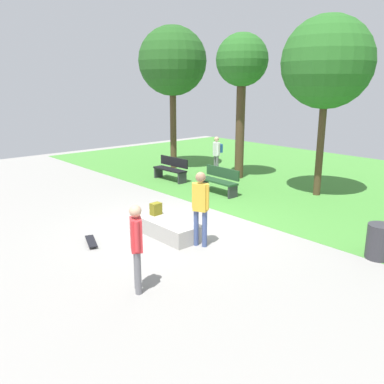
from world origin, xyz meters
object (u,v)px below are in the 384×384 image
(trash_bin, at_px, (379,242))
(pedestrian_with_backpack, at_px, (217,152))
(tree_slender_maple, at_px, (242,64))
(skateboard_by_ledge, at_px, (91,241))
(tree_young_birch, at_px, (172,62))
(backpack_on_ledge, at_px, (156,209))
(skater_performing_trick, at_px, (136,242))
(skater_watching, at_px, (200,203))
(tree_broad_elm, at_px, (327,63))
(concrete_ledge, at_px, (166,227))
(park_bench_near_path, at_px, (171,168))
(park_bench_far_left, at_px, (219,180))

(trash_bin, xyz_separation_m, pedestrian_with_backpack, (-8.67, 3.53, 0.55))
(tree_slender_maple, relative_size, trash_bin, 7.19)
(skateboard_by_ledge, relative_size, tree_young_birch, 0.13)
(backpack_on_ledge, distance_m, skater_performing_trick, 3.35)
(skater_watching, relative_size, trash_bin, 2.30)
(tree_broad_elm, bearing_deg, concrete_ledge, -93.47)
(park_bench_near_path, relative_size, trash_bin, 2.05)
(concrete_ledge, xyz_separation_m, tree_young_birch, (-6.61, 5.58, 4.46))
(trash_bin, distance_m, pedestrian_with_backpack, 9.38)
(tree_broad_elm, distance_m, trash_bin, 6.68)
(concrete_ledge, xyz_separation_m, trash_bin, (4.25, 2.66, 0.19))
(park_bench_near_path, height_order, tree_slender_maple, tree_slender_maple)
(backpack_on_ledge, height_order, pedestrian_with_backpack, pedestrian_with_backpack)
(skateboard_by_ledge, xyz_separation_m, trash_bin, (4.98, 4.40, 0.33))
(skater_watching, bearing_deg, park_bench_near_path, 147.19)
(skateboard_by_ledge, bearing_deg, pedestrian_with_backpack, 114.93)
(concrete_ledge, height_order, skater_watching, skater_watching)
(skater_performing_trick, height_order, park_bench_far_left, skater_performing_trick)
(skater_performing_trick, distance_m, skater_watching, 2.51)
(trash_bin, bearing_deg, tree_broad_elm, 136.38)
(park_bench_near_path, xyz_separation_m, tree_slender_maple, (1.49, 2.37, 4.01))
(trash_bin, bearing_deg, skateboard_by_ledge, -138.59)
(park_bench_near_path, xyz_separation_m, park_bench_far_left, (2.70, 0.01, 0.00))
(tree_slender_maple, xyz_separation_m, tree_young_birch, (-3.39, -0.70, 0.18))
(concrete_ledge, distance_m, tree_slender_maple, 8.26)
(skater_performing_trick, bearing_deg, trash_bin, 64.75)
(park_bench_near_path, bearing_deg, skater_watching, -32.81)
(backpack_on_ledge, bearing_deg, trash_bin, 114.30)
(skateboard_by_ledge, bearing_deg, backpack_on_ledge, 82.39)
(tree_young_birch, bearing_deg, concrete_ledge, -40.15)
(skater_watching, relative_size, pedestrian_with_backpack, 1.14)
(skateboard_by_ledge, height_order, pedestrian_with_backpack, pedestrian_with_backpack)
(park_bench_near_path, bearing_deg, pedestrian_with_backpack, 82.76)
(backpack_on_ledge, bearing_deg, concrete_ledge, 79.88)
(park_bench_far_left, xyz_separation_m, trash_bin, (6.25, -1.27, -0.09))
(backpack_on_ledge, distance_m, park_bench_far_left, 4.16)
(skateboard_by_ledge, bearing_deg, trash_bin, 41.41)
(concrete_ledge, bearing_deg, park_bench_far_left, 117.01)
(backpack_on_ledge, relative_size, trash_bin, 0.41)
(park_bench_far_left, bearing_deg, tree_broad_elm, 45.43)
(skateboard_by_ledge, relative_size, trash_bin, 1.04)
(tree_slender_maple, height_order, tree_broad_elm, tree_broad_elm)
(concrete_ledge, relative_size, skater_watching, 1.10)
(skater_performing_trick, xyz_separation_m, skater_watching, (-0.85, 2.36, 0.08))
(tree_young_birch, bearing_deg, backpack_on_ledge, -42.10)
(skater_performing_trick, bearing_deg, tree_slender_maple, 121.45)
(skater_watching, relative_size, tree_slender_maple, 0.32)
(park_bench_near_path, bearing_deg, tree_broad_elm, 25.51)
(tree_young_birch, height_order, pedestrian_with_backpack, tree_young_birch)
(park_bench_near_path, distance_m, tree_young_birch, 4.89)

